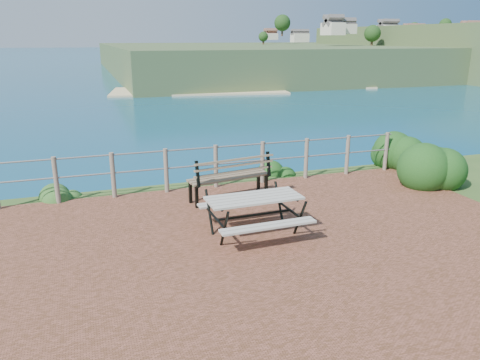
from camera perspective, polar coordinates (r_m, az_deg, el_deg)
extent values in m
cube|color=brown|center=(7.97, 3.69, -8.00)|extent=(10.00, 7.00, 0.12)
plane|color=#125B70|center=(206.72, -18.42, 15.25)|extent=(1200.00, 1200.00, 0.00)
cylinder|color=#6B5B4C|center=(10.44, -21.51, -0.02)|extent=(0.10, 0.10, 1.00)
cylinder|color=#6B5B4C|center=(10.43, -15.22, 0.57)|extent=(0.10, 0.10, 1.00)
cylinder|color=#6B5B4C|center=(10.54, -8.99, 1.14)|extent=(0.10, 0.10, 1.00)
cylinder|color=#6B5B4C|center=(10.78, -2.96, 1.69)|extent=(0.10, 0.10, 1.00)
cylinder|color=#6B5B4C|center=(11.13, 2.75, 2.18)|extent=(0.10, 0.10, 1.00)
cylinder|color=#6B5B4C|center=(11.59, 8.07, 2.63)|extent=(0.10, 0.10, 1.00)
cylinder|color=#6B5B4C|center=(12.13, 12.95, 3.01)|extent=(0.10, 0.10, 1.00)
cylinder|color=#6B5B4C|center=(12.76, 17.38, 3.35)|extent=(0.10, 0.10, 1.00)
cylinder|color=slate|center=(10.67, -2.99, 4.02)|extent=(9.40, 0.04, 0.04)
cylinder|color=slate|center=(10.77, -2.96, 1.94)|extent=(9.40, 0.04, 0.04)
cube|color=#3E562B|center=(259.65, 15.34, 14.36)|extent=(260.00, 180.00, 12.00)
cube|color=#C6B787|center=(187.60, 27.12, 10.57)|extent=(209.53, 114.73, 0.50)
cube|color=#A19D90|center=(8.11, 1.72, -2.20)|extent=(1.67, 0.73, 0.04)
cube|color=#A19D90|center=(8.21, 1.70, -4.00)|extent=(1.65, 0.29, 0.04)
cube|color=#A19D90|center=(8.21, 1.70, -4.00)|extent=(1.65, 0.29, 0.04)
cylinder|color=black|center=(8.22, 1.70, -4.30)|extent=(1.42, 0.09, 0.04)
cube|color=brown|center=(9.95, -1.34, 0.35)|extent=(1.84, 0.74, 0.04)
cube|color=brown|center=(9.87, -1.36, 2.09)|extent=(1.78, 0.43, 0.41)
cube|color=black|center=(10.03, -1.33, -0.99)|extent=(0.07, 0.08, 0.49)
cube|color=black|center=(10.03, -1.33, -0.99)|extent=(0.07, 0.08, 0.49)
cube|color=black|center=(10.03, -1.33, -0.99)|extent=(0.07, 0.08, 0.49)
cube|color=black|center=(10.03, -1.33, -0.99)|extent=(0.07, 0.08, 0.49)
ellipsoid|color=#174214|center=(12.04, 22.84, -0.60)|extent=(1.36, 1.36, 1.94)
ellipsoid|color=#174214|center=(13.37, 18.20, 1.57)|extent=(1.15, 1.15, 1.64)
ellipsoid|color=#21501E|center=(10.87, -20.61, -2.14)|extent=(0.70, 0.70, 0.41)
ellipsoid|color=#174214|center=(12.15, 4.59, 0.87)|extent=(0.79, 0.79, 0.53)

